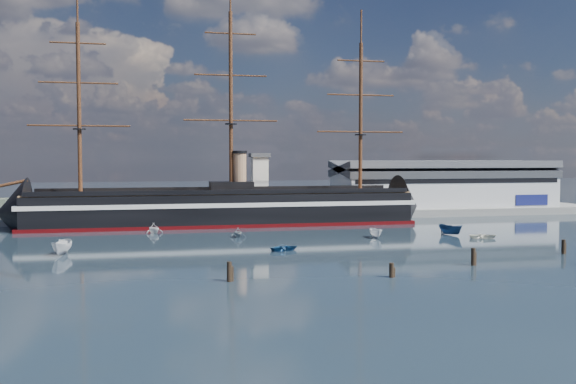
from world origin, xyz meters
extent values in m
plane|color=#17232E|center=(0.00, 40.00, 0.00)|extent=(600.00, 600.00, 0.00)
cube|color=slate|center=(10.00, 76.00, 0.00)|extent=(180.00, 18.00, 2.00)
cube|color=#B7BABC|center=(58.00, 80.00, 7.00)|extent=(62.00, 20.00, 10.00)
cube|color=#3F4247|center=(58.00, 80.00, 12.60)|extent=(63.00, 21.00, 2.00)
cube|color=silver|center=(3.00, 73.00, 9.00)|extent=(4.00, 4.00, 14.00)
cube|color=#3F4247|center=(3.00, 73.00, 16.50)|extent=(5.00, 5.00, 1.00)
cube|color=black|center=(-8.08, 60.00, 4.00)|extent=(88.02, 16.13, 7.00)
cube|color=silver|center=(-8.08, 60.00, 5.20)|extent=(90.02, 16.37, 1.00)
cube|color=#420406|center=(-8.08, 60.00, 0.35)|extent=(90.02, 16.33, 0.90)
cone|color=black|center=(-54.58, 60.00, 3.70)|extent=(14.02, 15.70, 15.68)
cone|color=black|center=(38.42, 60.00, 3.70)|extent=(11.02, 15.70, 15.68)
cube|color=brown|center=(-8.08, 60.00, 7.60)|extent=(88.02, 14.85, 0.40)
cube|color=black|center=(-6.08, 60.00, 9.00)|extent=(10.01, 6.01, 2.50)
cylinder|color=#9F7757|center=(-4.08, 60.00, 12.50)|extent=(3.20, 3.20, 9.00)
cylinder|color=#381E0F|center=(-40.08, 60.00, 26.80)|extent=(0.90, 0.90, 38.00)
cylinder|color=#381E0F|center=(-6.08, 60.00, 28.80)|extent=(0.90, 0.90, 42.00)
cylinder|color=#381E0F|center=(25.92, 60.00, 25.80)|extent=(0.90, 0.90, 36.00)
imported|color=white|center=(-39.24, 19.13, 0.00)|extent=(7.97, 4.03, 3.04)
imported|color=navy|center=(-2.73, 16.23, 0.00)|extent=(2.03, 3.31, 1.44)
imported|color=white|center=(18.62, 29.21, 0.00)|extent=(5.99, 2.54, 2.34)
imported|color=white|center=(-24.22, 46.71, 0.00)|extent=(7.36, 5.37, 2.48)
imported|color=silver|center=(38.93, 23.72, 0.00)|extent=(2.04, 3.46, 1.51)
imported|color=navy|center=(35.26, 30.31, 0.00)|extent=(7.39, 4.91, 2.78)
imported|color=gray|center=(-7.91, 36.28, 0.00)|extent=(5.83, 2.56, 2.13)
cylinder|color=black|center=(-15.52, -8.96, 0.00)|extent=(0.64, 0.64, 3.27)
cylinder|color=black|center=(5.88, -10.87, 0.00)|extent=(0.64, 0.64, 2.63)
cylinder|color=black|center=(21.17, -4.65, 0.00)|extent=(0.64, 0.64, 3.30)
cylinder|color=black|center=(41.38, 2.42, 0.00)|extent=(0.64, 0.64, 3.09)
camera|label=1|loc=(-25.96, -90.17, 15.95)|focal=40.00mm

